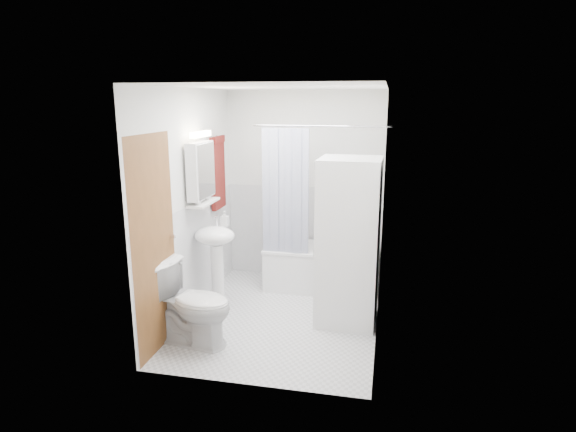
% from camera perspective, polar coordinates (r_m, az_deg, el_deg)
% --- Properties ---
extents(floor, '(2.60, 2.60, 0.00)m').
position_cam_1_polar(floor, '(5.30, -0.67, -11.86)').
color(floor, silver).
rests_on(floor, ground).
extents(room_walls, '(2.60, 2.60, 2.60)m').
position_cam_1_polar(room_walls, '(4.85, -0.72, 4.21)').
color(room_walls, silver).
rests_on(room_walls, ground).
extents(wainscot, '(1.98, 2.58, 2.58)m').
position_cam_1_polar(wainscot, '(5.34, -0.00, -4.71)').
color(wainscot, white).
rests_on(wainscot, ground).
extents(door, '(0.05, 2.00, 2.00)m').
position_cam_1_polar(door, '(4.75, -13.44, -2.38)').
color(door, brown).
rests_on(door, ground).
extents(bathtub, '(1.36, 0.65, 0.52)m').
position_cam_1_polar(bathtub, '(5.98, 3.98, -5.89)').
color(bathtub, white).
rests_on(bathtub, ground).
extents(tub_spout, '(0.04, 0.12, 0.04)m').
position_cam_1_polar(tub_spout, '(6.12, 6.35, -0.07)').
color(tub_spout, silver).
rests_on(tub_spout, room_walls).
extents(curtain_rod, '(1.54, 0.02, 0.02)m').
position_cam_1_polar(curtain_rod, '(5.39, 3.88, 10.60)').
color(curtain_rod, silver).
rests_on(curtain_rod, room_walls).
extents(shower_curtain, '(0.55, 0.02, 1.45)m').
position_cam_1_polar(shower_curtain, '(5.55, -0.30, 2.91)').
color(shower_curtain, '#151E4B').
rests_on(shower_curtain, curtain_rod).
extents(sink, '(0.44, 0.37, 1.04)m').
position_cam_1_polar(sink, '(5.30, -8.57, -3.86)').
color(sink, white).
rests_on(sink, ground).
extents(medicine_cabinet, '(0.13, 0.50, 0.71)m').
position_cam_1_polar(medicine_cabinet, '(5.20, -10.29, 5.50)').
color(medicine_cabinet, white).
rests_on(medicine_cabinet, room_walls).
extents(shelf, '(0.18, 0.54, 0.02)m').
position_cam_1_polar(shelf, '(5.26, -9.97, 1.56)').
color(shelf, silver).
rests_on(shelf, room_walls).
extents(shower_caddy, '(0.22, 0.06, 0.02)m').
position_cam_1_polar(shower_caddy, '(6.04, 6.89, 2.72)').
color(shower_caddy, silver).
rests_on(shower_caddy, room_walls).
extents(towel, '(0.07, 0.36, 0.88)m').
position_cam_1_polar(towel, '(5.79, -8.30, 5.26)').
color(towel, maroon).
rests_on(towel, room_walls).
extents(washer_dryer, '(0.64, 0.63, 1.72)m').
position_cam_1_polar(washer_dryer, '(4.97, 7.15, -3.06)').
color(washer_dryer, white).
rests_on(washer_dryer, ground).
extents(toilet, '(0.88, 0.59, 0.79)m').
position_cam_1_polar(toilet, '(4.72, -11.35, -10.18)').
color(toilet, white).
rests_on(toilet, ground).
extents(soap_pump, '(0.08, 0.17, 0.08)m').
position_cam_1_polar(soap_pump, '(5.39, -7.50, -0.79)').
color(soap_pump, gray).
rests_on(soap_pump, sink).
extents(shelf_bottle, '(0.07, 0.18, 0.07)m').
position_cam_1_polar(shelf_bottle, '(5.12, -10.62, 1.74)').
color(shelf_bottle, gray).
rests_on(shelf_bottle, shelf).
extents(shelf_cup, '(0.10, 0.09, 0.10)m').
position_cam_1_polar(shelf_cup, '(5.36, -9.53, 2.48)').
color(shelf_cup, gray).
rests_on(shelf_cup, shelf).
extents(shampoo_a, '(0.13, 0.17, 0.13)m').
position_cam_1_polar(shampoo_a, '(6.04, 5.11, 3.51)').
color(shampoo_a, gray).
rests_on(shampoo_a, shower_caddy).
extents(shampoo_b, '(0.08, 0.21, 0.08)m').
position_cam_1_polar(shampoo_b, '(6.04, 6.24, 3.22)').
color(shampoo_b, '#2A54A9').
rests_on(shampoo_b, shower_caddy).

